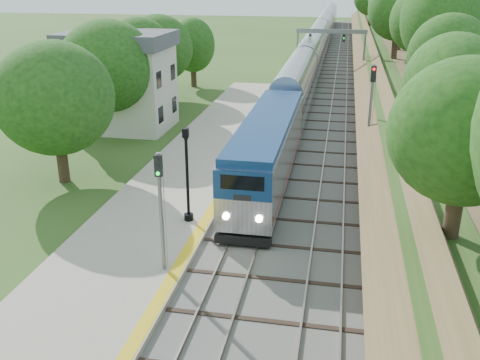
% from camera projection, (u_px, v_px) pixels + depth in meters
% --- Properties ---
extents(trackbed, '(9.50, 170.00, 0.28)m').
position_uv_depth(trackbed, '(326.00, 73.00, 70.57)').
color(trackbed, '#4C4944').
rests_on(trackbed, ground).
extents(platform, '(6.40, 68.00, 0.38)m').
position_uv_depth(platform, '(173.00, 195.00, 31.49)').
color(platform, '#9D947F').
rests_on(platform, ground).
extents(yellow_stripe, '(0.55, 68.00, 0.01)m').
position_uv_depth(yellow_stripe, '(220.00, 196.00, 30.92)').
color(yellow_stripe, gold).
rests_on(yellow_stripe, platform).
extents(embankment, '(10.64, 170.00, 11.70)m').
position_uv_depth(embankment, '(393.00, 61.00, 68.42)').
color(embankment, brown).
rests_on(embankment, ground).
extents(station_building, '(8.60, 6.60, 8.00)m').
position_uv_depth(station_building, '(120.00, 80.00, 44.45)').
color(station_building, beige).
rests_on(station_building, ground).
extents(signal_gantry, '(8.40, 0.38, 6.20)m').
position_uv_depth(signal_gantry, '(331.00, 41.00, 64.18)').
color(signal_gantry, slate).
rests_on(signal_gantry, ground).
extents(trees_behind_platform, '(7.82, 53.32, 7.21)m').
position_uv_depth(trees_behind_platform, '(105.00, 101.00, 35.25)').
color(trees_behind_platform, '#332316').
rests_on(trees_behind_platform, ground).
extents(train, '(2.80, 131.74, 4.12)m').
position_uv_depth(train, '(318.00, 43.00, 84.24)').
color(train, black).
rests_on(train, trackbed).
extents(lamppost_far, '(0.49, 0.49, 4.94)m').
position_uv_depth(lamppost_far, '(187.00, 180.00, 27.09)').
color(lamppost_far, black).
rests_on(lamppost_far, platform).
extents(signal_platform, '(0.31, 0.25, 5.31)m').
position_uv_depth(signal_platform, '(160.00, 200.00, 22.10)').
color(signal_platform, slate).
rests_on(signal_platform, platform).
extents(signal_farside, '(0.36, 0.29, 6.59)m').
position_uv_depth(signal_farside, '(371.00, 102.00, 36.65)').
color(signal_farside, slate).
rests_on(signal_farside, ground).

